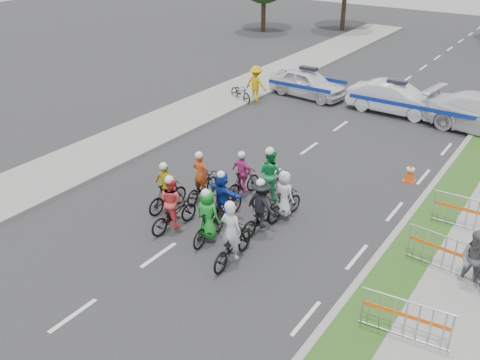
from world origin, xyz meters
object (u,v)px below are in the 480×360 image
Objects in this scene: barrier_1 at (444,255)px; parked_bike at (241,92)px; rider_5 at (223,199)px; spectator_1 at (475,261)px; rider_8 at (270,181)px; rider_9 at (243,179)px; rider_3 at (167,192)px; rider_1 at (208,221)px; police_car_1 at (395,98)px; barrier_0 at (405,321)px; rider_7 at (284,200)px; rider_0 at (232,242)px; rider_4 at (261,211)px; barrier_2 at (467,215)px; police_car_0 at (308,83)px; rider_2 at (173,209)px; cone_0 at (410,172)px; rider_6 at (202,183)px; marshal_hiviz at (256,84)px.

parked_bike is at bearing 144.35° from barrier_1.
rider_5 is 1.03× the size of spectator_1.
parked_bike is (-6.59, 8.05, -0.28)m from rider_8.
rider_9 is at bearing -68.81° from rider_5.
parked_bike is (-4.21, 10.38, -0.21)m from rider_3.
police_car_1 is at bearing -97.08° from rider_1.
police_car_1 is at bearing 124.76° from spectator_1.
rider_8 is 0.99× the size of barrier_0.
rider_7 is at bearing -116.00° from parked_bike.
rider_0 is 0.44× the size of police_car_1.
rider_4 is at bearing -88.35° from rider_0.
barrier_1 is 2.45m from barrier_2.
rider_8 is 1.16× the size of parked_bike.
spectator_1 reaches higher than barrier_2.
rider_0 is at bearing -151.03° from barrier_1.
rider_3 reaches higher than rider_9.
rider_2 is at bearing -162.01° from police_car_0.
rider_4 reaches higher than spectator_1.
barrier_2 is (7.26, 4.71, -0.11)m from rider_2.
rider_8 reaches higher than rider_3.
rider_0 reaches higher than rider_1.
rider_0 reaches higher than cone_0.
spectator_1 is at bearing -130.49° from police_car_0.
rider_6 reaches higher than parked_bike.
rider_5 reaches higher than rider_9.
barrier_2 is at bearing -137.43° from rider_4.
rider_2 is at bearing 173.20° from police_car_1.
rider_4 is 1.09× the size of rider_9.
rider_5 reaches higher than rider_7.
rider_7 is at bearing -175.44° from rider_6.
rider_9 is 2.38× the size of cone_0.
rider_5 reaches higher than barrier_2.
rider_5 is 1.02× the size of rider_7.
rider_2 reaches higher than rider_9.
rider_3 is at bearing 65.20° from rider_6.
rider_0 is 3.49m from rider_3.
rider_6 reaches higher than spectator_1.
rider_0 reaches higher than rider_9.
rider_0 is 3.60m from rider_8.
rider_9 is at bearing -179.41° from spectator_1.
rider_1 is at bearing 172.22° from barrier_0.
marshal_hiviz is at bearing 149.64° from spectator_1.
rider_6 reaches higher than rider_1.
rider_2 reaches higher than barrier_2.
marshal_hiviz is 2.56× the size of cone_0.
barrier_2 is (7.69, 2.78, -0.02)m from rider_6.
rider_3 is 0.85× the size of barrier_1.
rider_7 is 0.83× the size of barrier_2.
rider_8 is 0.99× the size of barrier_2.
rider_4 is at bearing -177.26° from police_car_1.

